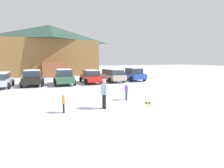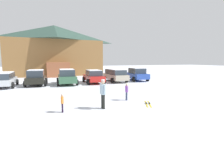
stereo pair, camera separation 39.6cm
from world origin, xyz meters
name	(u,v)px [view 2 (the right image)]	position (x,y,z in m)	size (l,w,h in m)	color
ground	(185,132)	(0.00, 0.00, 0.00)	(160.00, 160.00, 0.00)	silver
ski_lodge	(55,50)	(-3.02, 30.45, 4.67)	(16.89, 11.65, 9.22)	olive
parked_silver_wagon	(3,79)	(-8.93, 15.55, 0.83)	(2.27, 4.58, 1.51)	silver
parked_black_sedan	(36,77)	(-5.87, 15.85, 0.85)	(2.35, 4.21, 1.70)	black
parked_green_coupe	(67,77)	(-2.63, 15.43, 0.87)	(2.37, 4.57, 1.75)	#356245
parked_red_sedan	(94,76)	(0.52, 15.48, 0.80)	(2.19, 4.39, 1.58)	red
parked_beige_suv	(115,75)	(3.48, 15.84, 0.87)	(2.18, 4.73, 1.61)	#AEA591
parked_blue_hatchback	(136,74)	(6.62, 15.91, 0.86)	(2.36, 4.32, 1.71)	#2848A5
skier_child_in_orange_jacket	(62,102)	(-4.12, 4.35, 0.56)	(0.16, 0.37, 0.99)	black
skier_adult_in_blue_parka	(103,92)	(-1.90, 4.28, 0.94)	(0.26, 0.62, 1.67)	black
skier_child_in_purple_jacket	(127,91)	(0.25, 5.70, 0.66)	(0.23, 0.42, 1.16)	#363E5B
pair_of_skis	(148,104)	(1.04, 4.25, 0.02)	(1.00, 1.63, 0.08)	gold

